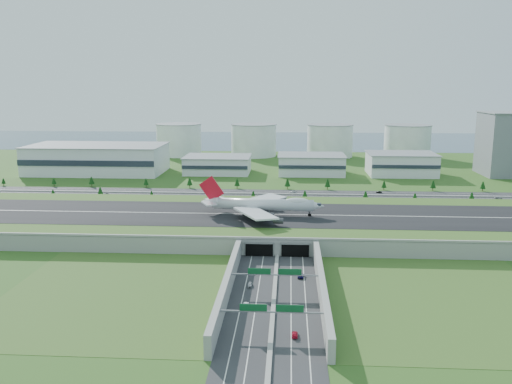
# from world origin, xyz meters

# --- Properties ---
(ground) EXTENTS (1200.00, 1200.00, 0.00)m
(ground) POSITION_xyz_m (0.00, 0.00, 0.00)
(ground) COLOR #25561A
(ground) RESTS_ON ground
(airfield_deck) EXTENTS (520.00, 100.00, 9.20)m
(airfield_deck) POSITION_xyz_m (0.00, -0.09, 4.12)
(airfield_deck) COLOR gray
(airfield_deck) RESTS_ON ground
(underpass_road) EXTENTS (38.80, 120.40, 8.00)m
(underpass_road) POSITION_xyz_m (0.00, -99.42, 3.43)
(underpass_road) COLOR #28282B
(underpass_road) RESTS_ON ground
(sign_gantry_near) EXTENTS (38.70, 0.70, 9.80)m
(sign_gantry_near) POSITION_xyz_m (0.00, -95.04, 6.95)
(sign_gantry_near) COLOR gray
(sign_gantry_near) RESTS_ON ground
(sign_gantry_far) EXTENTS (38.70, 0.70, 9.80)m
(sign_gantry_far) POSITION_xyz_m (0.00, -130.04, 6.95)
(sign_gantry_far) COLOR gray
(sign_gantry_far) RESTS_ON ground
(north_expressway) EXTENTS (560.00, 36.00, 0.12)m
(north_expressway) POSITION_xyz_m (0.00, 95.00, 0.06)
(north_expressway) COLOR #28282B
(north_expressway) RESTS_ON ground
(tree_row) EXTENTS (501.63, 48.61, 8.49)m
(tree_row) POSITION_xyz_m (25.03, 95.37, 4.71)
(tree_row) COLOR #3D2819
(tree_row) RESTS_ON ground
(hangar_west) EXTENTS (120.00, 60.00, 25.00)m
(hangar_west) POSITION_xyz_m (-170.00, 185.00, 12.50)
(hangar_west) COLOR silver
(hangar_west) RESTS_ON ground
(hangar_mid_a) EXTENTS (58.00, 42.00, 15.00)m
(hangar_mid_a) POSITION_xyz_m (-60.00, 190.00, 7.50)
(hangar_mid_a) COLOR silver
(hangar_mid_a) RESTS_ON ground
(hangar_mid_b) EXTENTS (58.00, 42.00, 17.00)m
(hangar_mid_b) POSITION_xyz_m (25.00, 190.00, 8.50)
(hangar_mid_b) COLOR silver
(hangar_mid_b) RESTS_ON ground
(hangar_mid_c) EXTENTS (58.00, 42.00, 19.00)m
(hangar_mid_c) POSITION_xyz_m (105.00, 190.00, 9.50)
(hangar_mid_c) COLOR silver
(hangar_mid_c) RESTS_ON ground
(office_tower) EXTENTS (46.00, 46.00, 55.00)m
(office_tower) POSITION_xyz_m (200.00, 195.00, 27.50)
(office_tower) COLOR slate
(office_tower) RESTS_ON ground
(fuel_tank_a) EXTENTS (50.00, 50.00, 35.00)m
(fuel_tank_a) POSITION_xyz_m (-120.00, 310.00, 17.50)
(fuel_tank_a) COLOR silver
(fuel_tank_a) RESTS_ON ground
(fuel_tank_b) EXTENTS (50.00, 50.00, 35.00)m
(fuel_tank_b) POSITION_xyz_m (-35.00, 310.00, 17.50)
(fuel_tank_b) COLOR silver
(fuel_tank_b) RESTS_ON ground
(fuel_tank_c) EXTENTS (50.00, 50.00, 35.00)m
(fuel_tank_c) POSITION_xyz_m (50.00, 310.00, 17.50)
(fuel_tank_c) COLOR silver
(fuel_tank_c) RESTS_ON ground
(fuel_tank_d) EXTENTS (50.00, 50.00, 35.00)m
(fuel_tank_d) POSITION_xyz_m (135.00, 310.00, 17.50)
(fuel_tank_d) COLOR silver
(fuel_tank_d) RESTS_ON ground
(bay_water) EXTENTS (1200.00, 260.00, 0.06)m
(bay_water) POSITION_xyz_m (0.00, 480.00, 0.03)
(bay_water) COLOR #32485F
(bay_water) RESTS_ON ground
(boeing_747) EXTENTS (70.74, 66.69, 21.86)m
(boeing_747) POSITION_xyz_m (-9.77, -1.04, 14.19)
(boeing_747) COLOR silver
(boeing_747) RESTS_ON airfield_deck
(car_0) EXTENTS (2.04, 4.66, 1.56)m
(car_0) POSITION_xyz_m (-10.09, -89.57, 0.90)
(car_0) COLOR silver
(car_0) RESTS_ON ground
(car_1) EXTENTS (2.32, 4.94, 1.56)m
(car_1) POSITION_xyz_m (-10.20, -110.67, 0.90)
(car_1) COLOR white
(car_1) RESTS_ON ground
(car_2) EXTENTS (3.30, 5.65, 1.48)m
(car_2) POSITION_xyz_m (10.83, -78.17, 0.86)
(car_2) COLOR #120E48
(car_2) RESTS_ON ground
(car_3) EXTENTS (2.04, 4.92, 1.42)m
(car_3) POSITION_xyz_m (7.63, -132.65, 0.83)
(car_3) COLOR red
(car_3) RESTS_ON ground
(car_4) EXTENTS (4.19, 2.00, 1.38)m
(car_4) POSITION_xyz_m (-127.87, 85.24, 0.81)
(car_4) COLOR #56565B
(car_4) RESTS_ON ground
(car_5) EXTENTS (4.48, 2.25, 1.41)m
(car_5) POSITION_xyz_m (72.36, 105.04, 0.83)
(car_5) COLOR black
(car_5) RESTS_ON ground
(car_6) EXTENTS (5.47, 2.61, 1.51)m
(car_6) POSITION_xyz_m (153.28, 88.74, 0.87)
(car_6) COLOR #ADACB1
(car_6) RESTS_ON ground
(car_7) EXTENTS (6.19, 4.22, 1.66)m
(car_7) POSITION_xyz_m (7.89, 100.79, 0.95)
(car_7) COLOR silver
(car_7) RESTS_ON ground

